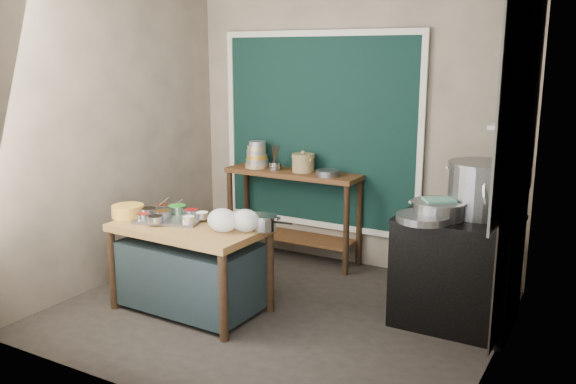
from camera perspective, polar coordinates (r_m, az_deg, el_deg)
The scene contains 30 objects.
floor at distance 5.24m, azimuth -1.17°, elevation -11.30°, with size 3.50×3.00×0.02m, color #29231F.
back_wall at distance 6.17m, azimuth 6.01°, elevation 5.94°, with size 3.50×0.02×2.80m, color gray.
left_wall at distance 5.93m, azimuth -16.07°, elevation 5.24°, with size 0.02×3.00×2.80m, color gray.
right_wall at distance 4.23m, azimuth 19.71°, elevation 2.10°, with size 0.02×3.00×2.80m, color gray.
curtain_panel at distance 6.29m, azimuth 2.92°, elevation 5.66°, with size 2.10×0.02×1.90m, color black.
curtain_frame at distance 6.28m, azimuth 2.87°, elevation 5.65°, with size 2.22×0.03×2.02m, color beige, non-canonical shape.
tile_panel at distance 4.72m, azimuth 21.04°, elevation 8.57°, with size 0.02×1.70×1.70m, color #B2B2AA.
soot_patch at distance 5.02m, azimuth 20.23°, elevation -4.57°, with size 0.01×1.30×1.30m, color black.
wall_shelf at distance 5.05m, azimuth 20.17°, elevation 6.00°, with size 0.22×0.70×0.03m, color beige.
prep_table at distance 5.22m, azimuth -9.09°, elevation -7.02°, with size 1.25×0.72×0.75m, color olive.
back_counter at distance 6.38m, azimuth 0.45°, elevation -2.22°, with size 1.45×0.40×0.95m, color #4F3116.
stove_block at distance 5.08m, azimuth 15.43°, elevation -7.29°, with size 0.90×0.68×0.85m, color black.
stove_top at distance 4.95m, azimuth 15.73°, elevation -2.50°, with size 0.92×0.69×0.03m, color black.
condiment_tray at distance 5.27m, azimuth -10.92°, elevation -2.48°, with size 0.55×0.40×0.02m, color gray.
condiment_bowls at distance 5.30m, azimuth -11.08°, elevation -1.94°, with size 0.60×0.49×0.07m.
yellow_basin at distance 5.44m, azimuth -14.75°, elevation -1.74°, with size 0.28×0.28×0.11m, color #D78F42.
saucepan at distance 4.89m, azimuth -2.30°, elevation -2.85°, with size 0.22×0.22×0.12m, color gray, non-canonical shape.
plastic_bag_a at distance 4.85m, azimuth -6.15°, elevation -2.64°, with size 0.25×0.22×0.19m, color white.
plastic_bag_b at distance 4.84m, azimuth -4.04°, elevation -2.67°, with size 0.24×0.20×0.18m, color white.
bowl_stack at distance 6.47m, azimuth -2.92°, elevation 3.38°, with size 0.25×0.25×0.28m.
utensil_cup at distance 6.34m, azimuth -1.20°, elevation 2.44°, with size 0.13×0.13×0.08m, color gray.
ceramic_crock at distance 6.23m, azimuth 1.43°, elevation 2.66°, with size 0.25×0.25×0.17m, color olive, non-canonical shape.
wide_bowl at distance 6.03m, azimuth 3.73°, elevation 1.78°, with size 0.24×0.24×0.06m, color gray.
stock_pot at distance 5.01m, azimuth 17.64°, elevation 0.27°, with size 0.55×0.55×0.43m, color gray, non-canonical shape.
pot_lid at distance 4.93m, azimuth 19.15°, elevation -0.06°, with size 0.44×0.44×0.02m, color gray.
steamer at distance 4.87m, azimuth 13.93°, elevation -1.62°, with size 0.42×0.42×0.14m, color gray, non-canonical shape.
green_cloth at distance 4.85m, azimuth 13.98°, elevation -0.73°, with size 0.23×0.18×0.02m, color slate.
shallow_pan at distance 4.76m, azimuth 12.54°, elevation -2.39°, with size 0.42×0.42×0.05m, color gray.
shelf_bowl_stack at distance 4.97m, azimuth 20.08°, elevation 6.72°, with size 0.15×0.15×0.12m.
shelf_bowl_green at distance 5.22m, azimuth 20.54°, elevation 6.63°, with size 0.15×0.15×0.05m, color gray.
Camera 1 is at (2.46, -4.10, 2.13)m, focal length 38.00 mm.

